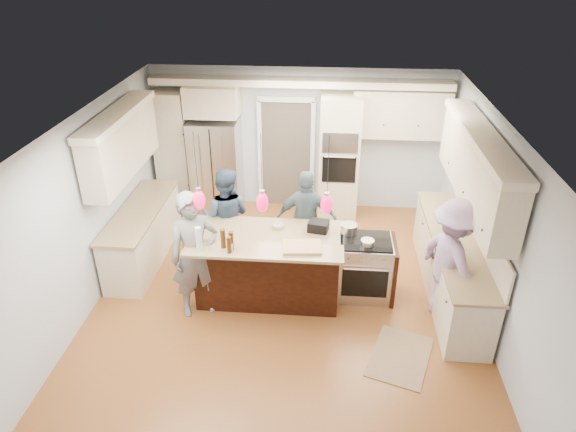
% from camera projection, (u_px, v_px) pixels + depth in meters
% --- Properties ---
extents(ground_plane, '(6.00, 6.00, 0.00)m').
position_uv_depth(ground_plane, '(286.00, 295.00, 7.67)').
color(ground_plane, '#99562A').
rests_on(ground_plane, ground).
extents(room_shell, '(5.54, 6.04, 2.72)m').
position_uv_depth(room_shell, '(286.00, 184.00, 6.80)').
color(room_shell, '#B2BCC6').
rests_on(room_shell, ground).
extents(refrigerator, '(0.90, 0.70, 1.80)m').
position_uv_depth(refrigerator, '(216.00, 167.00, 9.66)').
color(refrigerator, '#B7B7BC').
rests_on(refrigerator, ground).
extents(oven_column, '(0.72, 0.69, 2.30)m').
position_uv_depth(oven_column, '(339.00, 157.00, 9.40)').
color(oven_column, beige).
rests_on(oven_column, ground).
extents(back_upper_cabinets, '(5.30, 0.61, 2.54)m').
position_uv_depth(back_upper_cabinets, '(258.00, 126.00, 9.34)').
color(back_upper_cabinets, beige).
rests_on(back_upper_cabinets, ground).
extents(right_counter_run, '(0.64, 3.10, 2.51)m').
position_uv_depth(right_counter_run, '(460.00, 230.00, 7.25)').
color(right_counter_run, beige).
rests_on(right_counter_run, ground).
extents(left_cabinets, '(0.64, 2.30, 2.51)m').
position_uv_depth(left_cabinets, '(135.00, 201.00, 8.04)').
color(left_cabinets, beige).
rests_on(left_cabinets, ground).
extents(kitchen_island, '(2.10, 1.46, 1.12)m').
position_uv_depth(kitchen_island, '(270.00, 264.00, 7.52)').
color(kitchen_island, black).
rests_on(kitchen_island, ground).
extents(island_range, '(0.82, 0.71, 0.92)m').
position_uv_depth(island_range, '(366.00, 267.00, 7.50)').
color(island_range, '#B7B7BC').
rests_on(island_range, ground).
extents(pendant_lights, '(1.75, 0.15, 1.03)m').
position_uv_depth(pendant_lights, '(262.00, 202.00, 6.38)').
color(pendant_lights, black).
rests_on(pendant_lights, ground).
extents(person_bar_end, '(0.80, 0.70, 1.85)m').
position_uv_depth(person_bar_end, '(195.00, 255.00, 6.92)').
color(person_bar_end, slate).
rests_on(person_bar_end, ground).
extents(person_far_left, '(0.83, 0.66, 1.63)m').
position_uv_depth(person_far_left, '(226.00, 217.00, 8.10)').
color(person_far_left, '#30445E').
rests_on(person_far_left, ground).
extents(person_far_right, '(0.96, 0.41, 1.64)m').
position_uv_depth(person_far_right, '(307.00, 220.00, 8.01)').
color(person_far_right, '#4B616A').
rests_on(person_far_right, ground).
extents(person_range_side, '(1.11, 1.34, 1.81)m').
position_uv_depth(person_range_side, '(452.00, 261.00, 6.84)').
color(person_range_side, '#9C7EAA').
rests_on(person_range_side, ground).
extents(floor_rug, '(0.97, 1.17, 0.01)m').
position_uv_depth(floor_rug, '(400.00, 356.00, 6.53)').
color(floor_rug, '#8D734D').
rests_on(floor_rug, ground).
extents(water_bottle, '(0.10, 0.10, 0.34)m').
position_uv_depth(water_bottle, '(199.00, 239.00, 6.59)').
color(water_bottle, silver).
rests_on(water_bottle, kitchen_island).
extents(beer_bottle_a, '(0.07, 0.07, 0.26)m').
position_uv_depth(beer_bottle_a, '(231.00, 241.00, 6.64)').
color(beer_bottle_a, '#3F230B').
rests_on(beer_bottle_a, kitchen_island).
extents(beer_bottle_b, '(0.08, 0.08, 0.24)m').
position_uv_depth(beer_bottle_b, '(229.00, 245.00, 6.56)').
color(beer_bottle_b, '#3F230B').
rests_on(beer_bottle_b, kitchen_island).
extents(beer_bottle_c, '(0.07, 0.07, 0.27)m').
position_uv_depth(beer_bottle_c, '(223.00, 239.00, 6.67)').
color(beer_bottle_c, '#3F230B').
rests_on(beer_bottle_c, kitchen_island).
extents(drink_can, '(0.06, 0.06, 0.11)m').
position_uv_depth(drink_can, '(231.00, 247.00, 6.64)').
color(drink_can, '#B7B7BC').
rests_on(drink_can, kitchen_island).
extents(cutting_board, '(0.53, 0.40, 0.04)m').
position_uv_depth(cutting_board, '(302.00, 247.00, 6.70)').
color(cutting_board, tan).
rests_on(cutting_board, kitchen_island).
extents(pot_large, '(0.24, 0.24, 0.14)m').
position_uv_depth(pot_large, '(349.00, 229.00, 7.42)').
color(pot_large, '#B7B7BC').
rests_on(pot_large, island_range).
extents(pot_small, '(0.19, 0.19, 0.09)m').
position_uv_depth(pot_small, '(367.00, 243.00, 7.12)').
color(pot_small, '#B7B7BC').
rests_on(pot_small, island_range).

